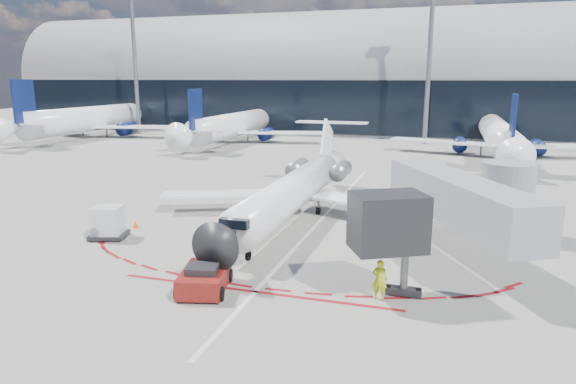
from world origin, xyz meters
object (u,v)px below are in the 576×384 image
(pushback_tug, at_px, (204,278))
(ramp_worker, at_px, (380,280))
(uld_container, at_px, (108,223))
(regional_jet, at_px, (296,188))

(pushback_tug, xyz_separation_m, ramp_worker, (8.08, 1.45, 0.35))
(ramp_worker, xyz_separation_m, uld_container, (-17.52, 4.16, 0.06))
(ramp_worker, bearing_deg, uld_container, -10.06)
(pushback_tug, distance_m, uld_container, 10.99)
(pushback_tug, bearing_deg, regional_jet, 74.57)
(regional_jet, xyz_separation_m, uld_container, (-9.91, -8.26, -1.15))
(pushback_tug, xyz_separation_m, uld_container, (-9.44, 5.61, 0.41))
(ramp_worker, height_order, uld_container, uld_container)
(regional_jet, relative_size, pushback_tug, 4.84)
(ramp_worker, bearing_deg, pushback_tug, 13.45)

